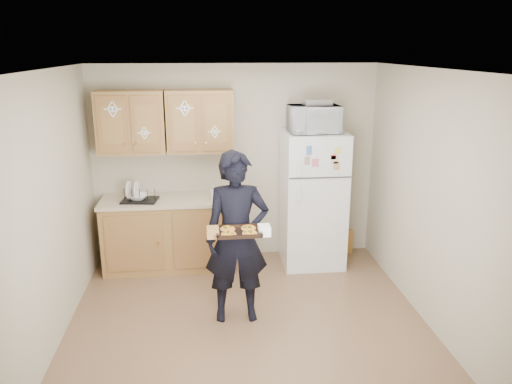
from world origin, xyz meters
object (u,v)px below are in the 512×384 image
at_px(microwave, 314,119).
at_px(baking_tray, 239,232).
at_px(dish_rack, 140,194).
at_px(refrigerator, 313,199).
at_px(person, 237,238).

bearing_deg(microwave, baking_tray, -126.40).
bearing_deg(baking_tray, dish_rack, 124.24).
height_order(refrigerator, person, person).
bearing_deg(refrigerator, dish_rack, -179.76).
xyz_separation_m(person, dish_rack, (-1.09, 1.27, 0.11)).
bearing_deg(dish_rack, refrigerator, 0.24).
bearing_deg(baking_tray, microwave, 56.03).
relative_size(baking_tray, microwave, 0.70).
bearing_deg(microwave, refrigerator, 55.37).
xyz_separation_m(refrigerator, baking_tray, (-1.05, -1.58, 0.20)).
distance_m(refrigerator, person, 1.65).
bearing_deg(baking_tray, refrigerator, 56.08).
bearing_deg(baking_tray, person, 89.15).
distance_m(person, baking_tray, 0.35).
bearing_deg(person, dish_rack, 130.16).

